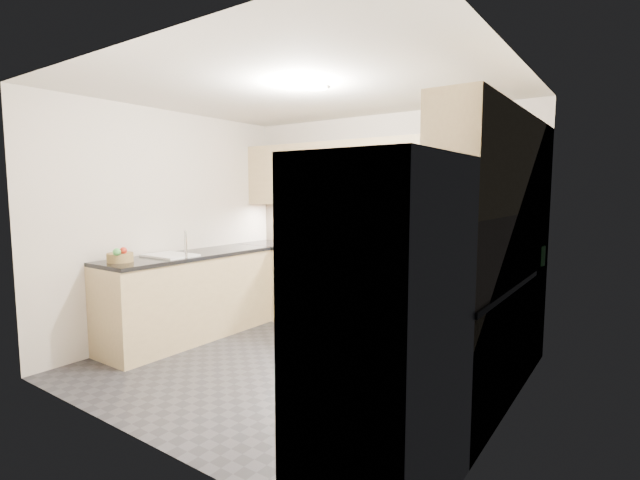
{
  "coord_description": "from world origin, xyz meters",
  "views": [
    {
      "loc": [
        2.55,
        -3.27,
        1.62
      ],
      "look_at": [
        0.0,
        0.35,
        1.15
      ],
      "focal_mm": 26.0,
      "sensor_mm": 36.0,
      "label": 1
    }
  ],
  "objects_px": {
    "gas_range": "(367,294)",
    "utensil_bowl": "(526,254)",
    "microwave": "(373,184)",
    "fruit_basket": "(120,257)",
    "cutting_board": "(312,245)",
    "refrigerator": "(381,328)"
  },
  "relations": [
    {
      "from": "microwave",
      "to": "cutting_board",
      "type": "bearing_deg",
      "value": -177.77
    },
    {
      "from": "utensil_bowl",
      "to": "fruit_basket",
      "type": "bearing_deg",
      "value": -146.82
    },
    {
      "from": "gas_range",
      "to": "utensil_bowl",
      "type": "distance_m",
      "value": 1.76
    },
    {
      "from": "refrigerator",
      "to": "fruit_basket",
      "type": "distance_m",
      "value": 3.03
    },
    {
      "from": "refrigerator",
      "to": "utensil_bowl",
      "type": "bearing_deg",
      "value": 85.12
    },
    {
      "from": "gas_range",
      "to": "fruit_basket",
      "type": "distance_m",
      "value": 2.63
    },
    {
      "from": "microwave",
      "to": "fruit_basket",
      "type": "height_order",
      "value": "microwave"
    },
    {
      "from": "refrigerator",
      "to": "cutting_board",
      "type": "xyz_separation_m",
      "value": [
        -2.29,
        2.52,
        0.05
      ]
    },
    {
      "from": "cutting_board",
      "to": "fruit_basket",
      "type": "bearing_deg",
      "value": -108.5
    },
    {
      "from": "refrigerator",
      "to": "cutting_board",
      "type": "relative_size",
      "value": 4.05
    },
    {
      "from": "microwave",
      "to": "fruit_basket",
      "type": "bearing_deg",
      "value": -125.63
    },
    {
      "from": "fruit_basket",
      "to": "gas_range",
      "type": "bearing_deg",
      "value": 52.75
    },
    {
      "from": "cutting_board",
      "to": "microwave",
      "type": "bearing_deg",
      "value": 2.23
    },
    {
      "from": "refrigerator",
      "to": "utensil_bowl",
      "type": "distance_m",
      "value": 2.49
    },
    {
      "from": "fruit_basket",
      "to": "utensil_bowl",
      "type": "bearing_deg",
      "value": 33.18
    },
    {
      "from": "gas_range",
      "to": "fruit_basket",
      "type": "xyz_separation_m",
      "value": [
        -1.56,
        -2.05,
        0.53
      ]
    },
    {
      "from": "refrigerator",
      "to": "utensil_bowl",
      "type": "xyz_separation_m",
      "value": [
        0.21,
        2.48,
        0.13
      ]
    },
    {
      "from": "refrigerator",
      "to": "fruit_basket",
      "type": "bearing_deg",
      "value": 172.89
    },
    {
      "from": "microwave",
      "to": "gas_range",
      "type": "bearing_deg",
      "value": -90.0
    },
    {
      "from": "refrigerator",
      "to": "cutting_board",
      "type": "bearing_deg",
      "value": 132.32
    },
    {
      "from": "gas_range",
      "to": "microwave",
      "type": "xyz_separation_m",
      "value": [
        0.0,
        0.12,
        1.24
      ]
    },
    {
      "from": "microwave",
      "to": "fruit_basket",
      "type": "relative_size",
      "value": 3.16
    }
  ]
}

